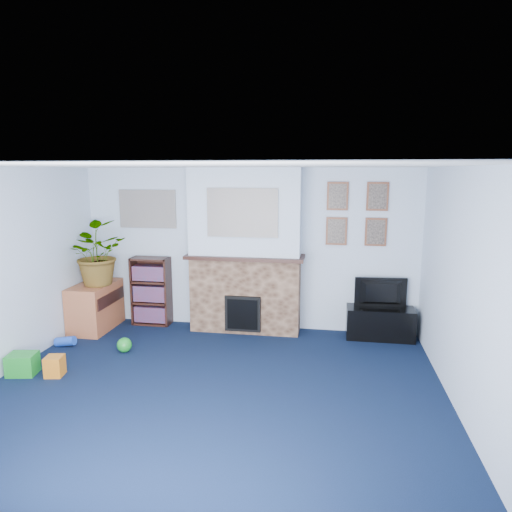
% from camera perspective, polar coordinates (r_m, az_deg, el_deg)
% --- Properties ---
extents(floor, '(5.00, 4.50, 0.01)m').
position_cam_1_polar(floor, '(5.11, -5.74, -16.88)').
color(floor, black).
rests_on(floor, ground).
extents(ceiling, '(5.00, 4.50, 0.01)m').
position_cam_1_polar(ceiling, '(4.53, -6.31, 11.15)').
color(ceiling, white).
rests_on(ceiling, wall_back).
extents(wall_back, '(5.00, 0.04, 2.40)m').
position_cam_1_polar(wall_back, '(6.83, -1.04, 0.88)').
color(wall_back, silver).
rests_on(wall_back, ground).
extents(wall_front, '(5.00, 0.04, 2.40)m').
position_cam_1_polar(wall_front, '(2.70, -19.14, -15.27)').
color(wall_front, silver).
rests_on(wall_front, ground).
extents(wall_right, '(0.04, 4.50, 2.40)m').
position_cam_1_polar(wall_right, '(4.70, 25.00, -4.61)').
color(wall_right, silver).
rests_on(wall_right, ground).
extents(chimney_breast, '(1.72, 0.50, 2.40)m').
position_cam_1_polar(chimney_breast, '(6.63, -1.35, 0.45)').
color(chimney_breast, brown).
rests_on(chimney_breast, ground).
extents(collage_main, '(1.00, 0.03, 0.68)m').
position_cam_1_polar(collage_main, '(6.35, -1.73, 5.42)').
color(collage_main, gray).
rests_on(collage_main, chimney_breast).
extents(collage_left, '(0.90, 0.03, 0.58)m').
position_cam_1_polar(collage_left, '(7.18, -13.40, 5.74)').
color(collage_left, gray).
rests_on(collage_left, wall_back).
extents(portrait_tl, '(0.30, 0.03, 0.40)m').
position_cam_1_polar(portrait_tl, '(6.61, 10.16, 7.38)').
color(portrait_tl, brown).
rests_on(portrait_tl, wall_back).
extents(portrait_tr, '(0.30, 0.03, 0.40)m').
position_cam_1_polar(portrait_tr, '(6.64, 14.95, 7.20)').
color(portrait_tr, brown).
rests_on(portrait_tr, wall_back).
extents(portrait_bl, '(0.30, 0.03, 0.40)m').
position_cam_1_polar(portrait_bl, '(6.65, 10.02, 3.08)').
color(portrait_bl, brown).
rests_on(portrait_bl, wall_back).
extents(portrait_br, '(0.30, 0.03, 0.40)m').
position_cam_1_polar(portrait_br, '(6.68, 14.74, 2.92)').
color(portrait_br, brown).
rests_on(portrait_br, wall_back).
extents(tv_stand, '(0.94, 0.40, 0.44)m').
position_cam_1_polar(tv_stand, '(6.78, 15.24, -8.07)').
color(tv_stand, black).
rests_on(tv_stand, ground).
extents(television, '(0.73, 0.15, 0.42)m').
position_cam_1_polar(television, '(6.68, 15.40, -4.51)').
color(television, black).
rests_on(television, tv_stand).
extents(bookshelf, '(0.58, 0.28, 1.05)m').
position_cam_1_polar(bookshelf, '(7.26, -12.92, -4.45)').
color(bookshelf, black).
rests_on(bookshelf, ground).
extents(sideboard, '(0.50, 0.89, 0.69)m').
position_cam_1_polar(sideboard, '(7.30, -19.41, -5.93)').
color(sideboard, '#AE5C38').
rests_on(sideboard, ground).
extents(potted_plant, '(1.06, 1.00, 0.93)m').
position_cam_1_polar(potted_plant, '(7.06, -19.65, 0.24)').
color(potted_plant, '#26661E').
rests_on(potted_plant, sideboard).
extents(mantel_clock, '(0.10, 0.06, 0.13)m').
position_cam_1_polar(mantel_clock, '(6.60, -2.10, 0.71)').
color(mantel_clock, gold).
rests_on(mantel_clock, chimney_breast).
extents(mantel_candle, '(0.05, 0.05, 0.14)m').
position_cam_1_polar(mantel_candle, '(6.53, 1.45, 0.69)').
color(mantel_candle, '#B2BFC6').
rests_on(mantel_candle, chimney_breast).
extents(mantel_teddy, '(0.13, 0.13, 0.13)m').
position_cam_1_polar(mantel_teddy, '(6.69, -5.51, 0.76)').
color(mantel_teddy, gray).
rests_on(mantel_teddy, chimney_breast).
extents(mantel_can, '(0.06, 0.06, 0.11)m').
position_cam_1_polar(mantel_can, '(6.49, 5.20, 0.41)').
color(mantel_can, orange).
rests_on(mantel_can, chimney_breast).
extents(green_crate, '(0.36, 0.31, 0.25)m').
position_cam_1_polar(green_crate, '(6.12, -27.16, -11.80)').
color(green_crate, '#198C26').
rests_on(green_crate, ground).
extents(toy_ball, '(0.19, 0.19, 0.19)m').
position_cam_1_polar(toy_ball, '(6.35, -16.13, -10.69)').
color(toy_ball, '#198C26').
rests_on(toy_ball, ground).
extents(toy_block, '(0.22, 0.22, 0.24)m').
position_cam_1_polar(toy_block, '(5.94, -23.86, -12.54)').
color(toy_block, orange).
rests_on(toy_block, ground).
extents(toy_tube, '(0.29, 0.13, 0.16)m').
position_cam_1_polar(toy_tube, '(6.82, -22.72, -9.82)').
color(toy_tube, blue).
rests_on(toy_tube, ground).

